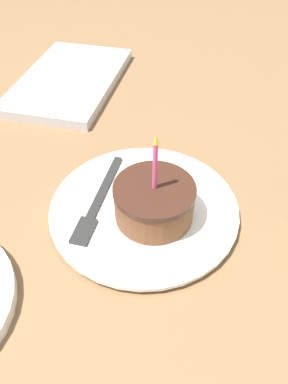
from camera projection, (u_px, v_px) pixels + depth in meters
The scene contains 5 objects.
ground_plane at pixel (153, 232), 0.54m from camera, with size 2.40×2.40×0.04m.
plate at pixel (144, 209), 0.53m from camera, with size 0.27×0.27×0.02m.
cake_slice at pixel (156, 201), 0.49m from camera, with size 0.11×0.11×0.14m.
fork at pixel (97, 203), 0.53m from camera, with size 0.18×0.02×0.00m.
marble_board at pixel (70, 80), 0.79m from camera, with size 0.31×0.19×0.02m.
Camera 1 is at (-0.34, -0.07, 0.40)m, focal length 35.00 mm.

